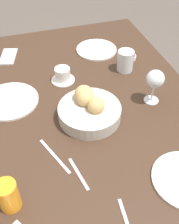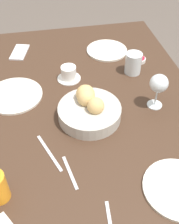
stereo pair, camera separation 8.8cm
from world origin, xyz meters
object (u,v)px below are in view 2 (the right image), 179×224
Objects in this scene: bread_basket at (89,109)px; knife_silver at (49,153)px; water_tumbler at (133,63)px; cell_phone at (20,52)px; coffee_cup at (69,74)px; plate_near_left at (178,188)px; plate_far_center at (14,95)px; wine_glass at (159,85)px; jam_bowl_berry at (140,60)px; spoon_coffee at (70,172)px; plate_near_right at (107,50)px.

bread_basket is 0.24m from knife_silver.
water_tumbler is 0.61m from cell_phone.
bread_basket is 2.30× the size of coffee_cup.
plate_far_center is (0.57, 0.52, 0.00)m from plate_near_left.
wine_glass is at bearing -127.52° from coffee_cup.
jam_bowl_berry is 0.38× the size of cell_phone.
plate_near_left reaches higher than spoon_coffee.
plate_near_right is at bearing -98.98° from cell_phone.
plate_far_center is at bearing 19.62° from knife_silver.
water_tumbler is at bearing -4.23° from plate_near_left.
spoon_coffee is at bearing 155.54° from bread_basket.
coffee_cup reaches higher than cell_phone.
water_tumbler is 0.73× the size of spoon_coffee.
spoon_coffee is (-0.26, 0.12, -0.04)m from bread_basket.
spoon_coffee is (-0.52, 0.07, -0.03)m from coffee_cup.
jam_bowl_berry is at bearing -36.56° from spoon_coffee.
spoon_coffee is at bearing -157.40° from plate_far_center.
bread_basket is 0.27m from coffee_cup.
coffee_cup is at bearing 101.82° from jam_bowl_berry.
plate_near_right is at bearing -30.08° from knife_silver.
coffee_cup is at bearing 131.48° from plate_near_right.
plate_near_left and plate_far_center have the same top height.
plate_near_left is 3.72× the size of jam_bowl_berry.
wine_glass is at bearing 172.54° from jam_bowl_berry.
jam_bowl_berry is at bearing -7.46° from wine_glass.
cell_phone is (0.80, 0.16, 0.00)m from spoon_coffee.
bread_basket is 1.17× the size of plate_near_right.
plate_near_right is at bearing -59.68° from plate_far_center.
wine_glass is (-0.18, -0.59, 0.11)m from plate_far_center.
plate_near_right is at bearing 47.41° from jam_bowl_berry.
plate_near_left is 0.65m from water_tumbler.
knife_silver is (-0.17, 0.46, -0.11)m from wine_glass.
plate_near_left is at bearing 170.23° from wine_glass.
water_tumbler is 0.61m from knife_silver.
wine_glass is (-0.25, -0.02, 0.06)m from water_tumbler.
jam_bowl_berry reaches higher than plate_near_left.
coffee_cup is 0.67× the size of cell_phone.
bread_basket reaches higher than cell_phone.
bread_basket is at bearing 29.33° from plate_near_left.
knife_silver is 0.71m from cell_phone.
jam_bowl_berry reaches higher than spoon_coffee.
bread_basket is 1.02× the size of plate_far_center.
knife_silver is 0.12m from spoon_coffee.
wine_glass is (-0.46, -0.10, 0.11)m from plate_near_right.
water_tumbler reaches higher than cell_phone.
bread_basket is at bearing 134.73° from water_tumbler.
bread_basket reaches higher than plate_far_center.
knife_silver is at bearing -172.34° from cell_phone.
plate_near_right is 0.23m from water_tumbler.
cell_phone is at bearing 7.66° from knife_silver.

